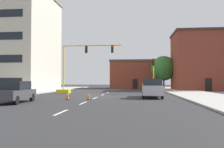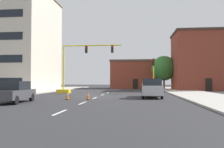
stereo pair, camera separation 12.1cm
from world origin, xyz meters
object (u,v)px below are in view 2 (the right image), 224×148
object	(u,v)px
tree_right_far	(164,68)
pickup_truck_silver	(152,88)
sedan_dark_gray_near_left	(15,92)
traffic_cone_roadside_a	(67,96)
traffic_light_pole_right	(153,68)
traffic_cone_roadside_b	(88,96)
traffic_signal_gantry	(72,77)

from	to	relation	value
tree_right_far	pickup_truck_silver	world-z (taller)	tree_right_far
sedan_dark_gray_near_left	traffic_cone_roadside_a	distance (m)	4.79
traffic_light_pole_right	sedan_dark_gray_near_left	bearing A→B (deg)	-130.13
traffic_cone_roadside_a	tree_right_far	bearing A→B (deg)	65.94
tree_right_far	traffic_cone_roadside_a	world-z (taller)	tree_right_far
pickup_truck_silver	traffic_cone_roadside_a	distance (m)	8.78
pickup_truck_silver	sedan_dark_gray_near_left	bearing A→B (deg)	-148.88
pickup_truck_silver	traffic_light_pole_right	bearing A→B (deg)	84.39
traffic_light_pole_right	sedan_dark_gray_near_left	world-z (taller)	traffic_light_pole_right
traffic_light_pole_right	traffic_cone_roadside_b	size ratio (longest dim) A/B	6.99
tree_right_far	traffic_cone_roadside_a	distance (m)	29.63
sedan_dark_gray_near_left	traffic_cone_roadside_a	xyz separation A→B (m)	(3.38, 3.36, -0.51)
traffic_signal_gantry	sedan_dark_gray_near_left	xyz separation A→B (m)	(-0.65, -14.29, -1.36)
tree_right_far	traffic_cone_roadside_b	size ratio (longest dim) A/B	9.93
traffic_light_pole_right	pickup_truck_silver	world-z (taller)	traffic_light_pole_right
pickup_truck_silver	traffic_cone_roadside_b	distance (m)	6.94
traffic_cone_roadside_a	sedan_dark_gray_near_left	bearing A→B (deg)	-135.16
pickup_truck_silver	traffic_cone_roadside_b	bearing A→B (deg)	-152.18
traffic_light_pole_right	traffic_cone_roadside_a	bearing A→B (deg)	-128.43
traffic_cone_roadside_b	pickup_truck_silver	bearing A→B (deg)	27.82
traffic_light_pole_right	sedan_dark_gray_near_left	xyz separation A→B (m)	(-12.13, -14.40, -2.64)
traffic_signal_gantry	traffic_cone_roadside_b	size ratio (longest dim) A/B	13.27
sedan_dark_gray_near_left	traffic_cone_roadside_a	world-z (taller)	sedan_dark_gray_near_left
traffic_signal_gantry	traffic_cone_roadside_b	bearing A→B (deg)	-66.46
sedan_dark_gray_near_left	tree_right_far	bearing A→B (deg)	63.04
traffic_cone_roadside_a	traffic_cone_roadside_b	xyz separation A→B (m)	(1.91, 0.30, -0.04)
traffic_signal_gantry	tree_right_far	bearing A→B (deg)	47.23
traffic_signal_gantry	traffic_light_pole_right	bearing A→B (deg)	0.53
sedan_dark_gray_near_left	traffic_cone_roadside_b	bearing A→B (deg)	34.66
traffic_signal_gantry	sedan_dark_gray_near_left	distance (m)	14.37
sedan_dark_gray_near_left	traffic_cone_roadside_b	size ratio (longest dim) A/B	6.71
traffic_light_pole_right	pickup_truck_silver	distance (m)	7.97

